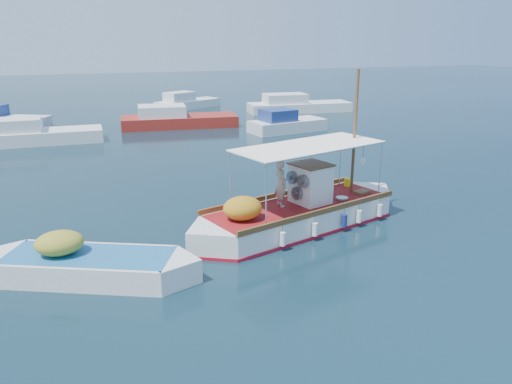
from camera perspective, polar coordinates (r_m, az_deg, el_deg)
name	(u,v)px	position (r m, az deg, el deg)	size (l,w,h in m)	color
ground	(284,226)	(17.66, 3.21, -3.89)	(160.00, 160.00, 0.00)	black
fishing_caique	(299,214)	(17.43, 4.92, -2.51)	(8.60, 4.29, 5.49)	white
dinghy	(88,267)	(14.64, -18.69, -8.14)	(5.74, 3.49, 1.54)	white
bg_boat_nw	(32,136)	(34.01, -24.25, 5.87)	(7.87, 2.42, 1.80)	silver
bg_boat_n	(176,120)	(37.41, -9.14, 8.11)	(8.55, 3.53, 1.80)	maroon
bg_boat_ne	(285,125)	(35.15, 3.38, 7.70)	(5.67, 3.18, 1.80)	silver
bg_boat_e	(296,106)	(44.57, 4.64, 9.74)	(9.16, 3.29, 1.80)	silver
bg_boat_far_n	(186,104)	(46.59, -7.99, 9.96)	(6.42, 4.64, 1.80)	silver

